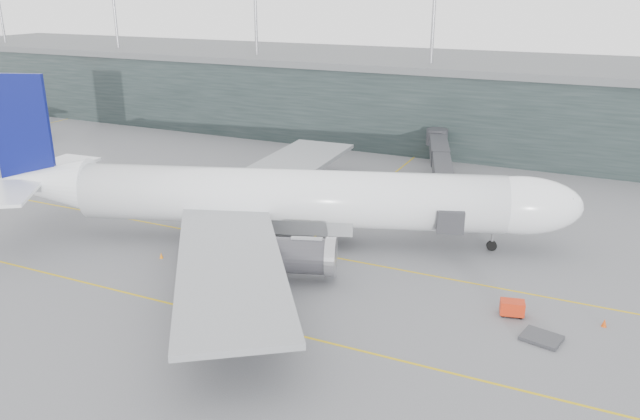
% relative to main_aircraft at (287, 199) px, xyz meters
% --- Properties ---
extents(ground, '(320.00, 320.00, 0.00)m').
position_rel_main_aircraft_xyz_m(ground, '(-2.79, 2.23, -5.25)').
color(ground, '#5D5D62').
rests_on(ground, ground).
extents(taxiline_a, '(160.00, 0.25, 0.02)m').
position_rel_main_aircraft_xyz_m(taxiline_a, '(-2.79, -1.77, -5.24)').
color(taxiline_a, gold).
rests_on(taxiline_a, ground).
extents(taxiline_b, '(160.00, 0.25, 0.02)m').
position_rel_main_aircraft_xyz_m(taxiline_b, '(-2.79, -17.77, -5.24)').
color(taxiline_b, gold).
rests_on(taxiline_b, ground).
extents(taxiline_lead_main, '(0.25, 60.00, 0.02)m').
position_rel_main_aircraft_xyz_m(taxiline_lead_main, '(2.21, 22.23, -5.24)').
color(taxiline_lead_main, gold).
rests_on(taxiline_lead_main, ground).
extents(terminal, '(240.00, 36.00, 29.00)m').
position_rel_main_aircraft_xyz_m(terminal, '(-2.79, 60.22, 2.37)').
color(terminal, black).
rests_on(terminal, ground).
extents(main_aircraft, '(64.98, 59.88, 18.72)m').
position_rel_main_aircraft_xyz_m(main_aircraft, '(0.00, 0.00, 0.00)').
color(main_aircraft, white).
rests_on(main_aircraft, ground).
extents(jet_bridge, '(13.42, 42.72, 5.70)m').
position_rel_main_aircraft_xyz_m(jet_bridge, '(13.46, 24.02, -0.98)').
color(jet_bridge, '#2C2D31').
rests_on(jet_bridge, ground).
extents(gse_cart, '(2.33, 1.76, 1.43)m').
position_rel_main_aircraft_xyz_m(gse_cart, '(26.11, -6.76, -4.46)').
color(gse_cart, red).
rests_on(gse_cart, ground).
extents(baggage_dolly, '(3.56, 3.10, 0.31)m').
position_rel_main_aircraft_xyz_m(baggage_dolly, '(29.00, -9.91, -5.07)').
color(baggage_dolly, '#313235').
rests_on(baggage_dolly, ground).
extents(uld_a, '(2.66, 2.35, 2.05)m').
position_rel_main_aircraft_xyz_m(uld_a, '(-7.89, 11.61, -4.18)').
color(uld_a, '#3D3D42').
rests_on(uld_a, ground).
extents(uld_b, '(2.21, 1.77, 2.00)m').
position_rel_main_aircraft_xyz_m(uld_b, '(-6.17, 14.48, -4.20)').
color(uld_b, '#3D3D42').
rests_on(uld_b, ground).
extents(uld_c, '(2.28, 1.85, 2.02)m').
position_rel_main_aircraft_xyz_m(uld_c, '(-2.81, 13.68, -4.19)').
color(uld_c, '#3D3D42').
rests_on(uld_c, ground).
extents(cone_nose, '(0.46, 0.46, 0.73)m').
position_rel_main_aircraft_xyz_m(cone_nose, '(33.66, -5.40, -4.89)').
color(cone_nose, '#D0450B').
rests_on(cone_nose, ground).
extents(cone_wing_stbd, '(0.48, 0.48, 0.76)m').
position_rel_main_aircraft_xyz_m(cone_wing_stbd, '(6.41, -18.22, -4.87)').
color(cone_wing_stbd, orange).
rests_on(cone_wing_stbd, ground).
extents(cone_wing_port, '(0.48, 0.48, 0.76)m').
position_rel_main_aircraft_xyz_m(cone_wing_port, '(7.65, 13.13, -4.87)').
color(cone_wing_port, '#F2380D').
rests_on(cone_wing_port, ground).
extents(cone_tail, '(0.40, 0.40, 0.64)m').
position_rel_main_aircraft_xyz_m(cone_tail, '(-10.23, -9.79, -4.93)').
color(cone_tail, orange).
rests_on(cone_tail, ground).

